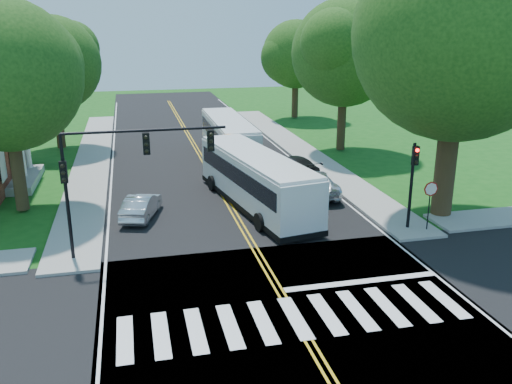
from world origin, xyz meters
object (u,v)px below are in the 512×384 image
object	(u,v)px
signal_nw	(120,163)
dark_sedan	(292,166)
suv	(313,183)
bus_follow	(229,137)
signal_ne	(413,175)
bus_lead	(256,179)
hatchback	(141,206)

from	to	relation	value
signal_nw	dark_sedan	size ratio (longest dim) A/B	1.47
suv	bus_follow	bearing A→B (deg)	-66.14
bus_follow	signal_nw	bearing A→B (deg)	65.55
signal_ne	bus_lead	world-z (taller)	signal_ne
hatchback	signal_nw	bearing A→B (deg)	97.63
hatchback	dark_sedan	distance (m)	12.11
signal_nw	bus_lead	xyz separation A→B (m)	(7.29, 5.43, -2.72)
bus_lead	bus_follow	bearing A→B (deg)	-102.89
signal_nw	signal_ne	xyz separation A→B (m)	(14.06, 0.01, -1.41)
hatchback	suv	bearing A→B (deg)	-153.32
bus_follow	suv	distance (m)	10.97
signal_ne	bus_follow	size ratio (longest dim) A/B	0.37
signal_nw	bus_lead	bearing A→B (deg)	36.64
suv	dark_sedan	size ratio (longest dim) A/B	1.09
dark_sedan	bus_lead	bearing A→B (deg)	39.77
bus_lead	dark_sedan	xyz separation A→B (m)	(3.97, 5.76, -0.94)
signal_ne	suv	distance (m)	7.72
hatchback	dark_sedan	size ratio (longest dim) A/B	0.82
bus_lead	hatchback	xyz separation A→B (m)	(-6.47, -0.38, -0.99)
signal_ne	dark_sedan	distance (m)	11.73
bus_lead	dark_sedan	bearing A→B (deg)	-134.37
suv	bus_lead	bearing A→B (deg)	25.97
dark_sedan	bus_follow	bearing A→B (deg)	-77.01
signal_ne	bus_lead	distance (m)	8.76
signal_nw	bus_lead	distance (m)	9.49
hatchback	suv	distance (m)	10.60
signal_nw	suv	size ratio (longest dim) A/B	1.35
suv	hatchback	bearing A→B (deg)	15.97
bus_lead	suv	size ratio (longest dim) A/B	2.32
signal_nw	dark_sedan	world-z (taller)	signal_nw
signal_ne	dark_sedan	xyz separation A→B (m)	(-2.79, 11.17, -2.25)
bus_lead	suv	xyz separation A→B (m)	(3.97, 1.43, -0.91)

